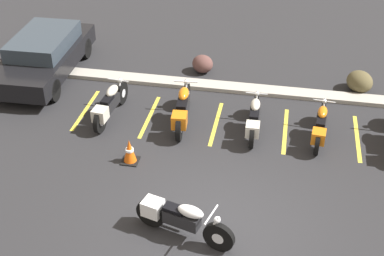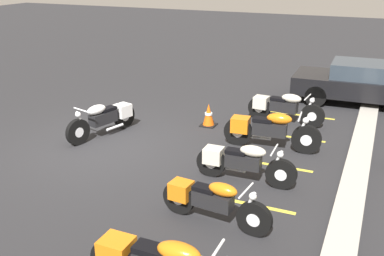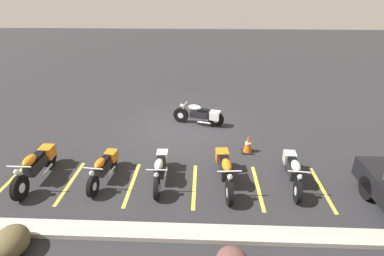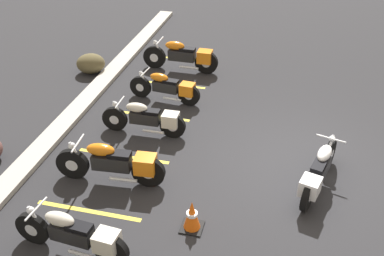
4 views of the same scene
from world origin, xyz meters
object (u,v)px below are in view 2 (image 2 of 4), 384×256
at_px(motorcycle_white_featured, 105,118).
at_px(traffic_cone, 209,115).
at_px(parked_bike_0, 282,107).
at_px(parked_bike_2, 240,161).
at_px(parked_bike_3, 210,200).
at_px(parked_bike_1, 267,129).
at_px(car_black, 368,83).

bearing_deg(motorcycle_white_featured, traffic_cone, 143.00).
height_order(motorcycle_white_featured, traffic_cone, motorcycle_white_featured).
relative_size(parked_bike_0, parked_bike_2, 1.03).
bearing_deg(parked_bike_3, traffic_cone, 117.39).
height_order(parked_bike_1, parked_bike_2, parked_bike_1).
relative_size(parked_bike_1, parked_bike_3, 1.14).
distance_m(parked_bike_2, parked_bike_3, 1.65).
xyz_separation_m(parked_bike_3, car_black, (-8.14, 1.98, 0.26)).
xyz_separation_m(motorcycle_white_featured, parked_bike_3, (2.76, 3.91, -0.03)).
relative_size(motorcycle_white_featured, parked_bike_1, 0.92).
distance_m(parked_bike_0, car_black, 3.37).
bearing_deg(parked_bike_1, parked_bike_2, -95.96).
distance_m(motorcycle_white_featured, car_black, 7.98).
distance_m(motorcycle_white_featured, traffic_cone, 2.71).
bearing_deg(parked_bike_0, car_black, 57.86).
height_order(parked_bike_2, car_black, car_black).
distance_m(parked_bike_0, parked_bike_2, 3.81).
relative_size(motorcycle_white_featured, parked_bike_3, 1.05).
bearing_deg(parked_bike_3, motorcycle_white_featured, 150.40).
bearing_deg(motorcycle_white_featured, parked_bike_3, 70.31).
bearing_deg(parked_bike_3, parked_bike_2, 95.41).
bearing_deg(parked_bike_2, parked_bike_3, -91.37).
xyz_separation_m(parked_bike_2, traffic_cone, (-2.76, -1.76, -0.14)).
distance_m(motorcycle_white_featured, parked_bike_2, 4.07).
bearing_deg(traffic_cone, parked_bike_2, 32.59).
bearing_deg(parked_bike_1, parked_bike_0, 88.29).
bearing_deg(traffic_cone, parked_bike_3, 21.74).
bearing_deg(parked_bike_3, car_black, 81.97).
xyz_separation_m(parked_bike_1, parked_bike_3, (3.51, -0.05, -0.06)).
xyz_separation_m(parked_bike_0, car_black, (-2.69, 2.02, 0.24)).
relative_size(parked_bike_2, car_black, 0.47).
xyz_separation_m(parked_bike_2, parked_bike_3, (1.65, -0.01, -0.01)).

